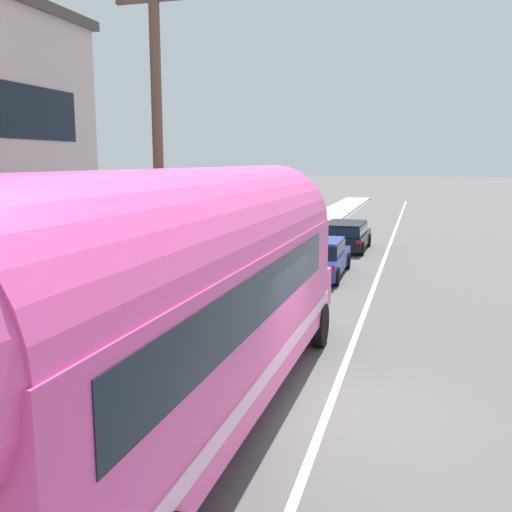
{
  "coord_description": "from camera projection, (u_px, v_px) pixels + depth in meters",
  "views": [
    {
      "loc": [
        1.34,
        -9.17,
        4.22
      ],
      "look_at": [
        -1.99,
        2.25,
        2.2
      ],
      "focal_mm": 39.32,
      "sensor_mm": 36.0,
      "label": 1
    }
  ],
  "objects": [
    {
      "name": "lane_markings",
      "position": [
        331.0,
        272.0,
        21.61
      ],
      "size": [
        4.03,
        80.0,
        0.01
      ],
      "color": "silver",
      "rests_on": "ground"
    },
    {
      "name": "painted_bus",
      "position": [
        179.0,
        294.0,
        8.17
      ],
      "size": [
        2.73,
        12.7,
        4.12
      ],
      "color": "#EA4C9E",
      "rests_on": "ground"
    },
    {
      "name": "sidewalk_slab",
      "position": [
        230.0,
        275.0,
        20.65
      ],
      "size": [
        2.67,
        90.0,
        0.15
      ],
      "primitive_type": "cube",
      "color": "gray",
      "rests_on": "ground"
    },
    {
      "name": "car_lead",
      "position": [
        318.0,
        256.0,
        20.77
      ],
      "size": [
        2.04,
        4.66,
        1.37
      ],
      "color": "navy",
      "rests_on": "ground"
    },
    {
      "name": "ground_plane",
      "position": [
        329.0,
        406.0,
        9.76
      ],
      "size": [
        300.0,
        300.0,
        0.0
      ],
      "primitive_type": "plane",
      "color": "#565454"
    },
    {
      "name": "car_second",
      "position": [
        346.0,
        234.0,
        26.63
      ],
      "size": [
        2.08,
        4.33,
        1.37
      ],
      "color": "black",
      "rests_on": "ground"
    },
    {
      "name": "utility_pole",
      "position": [
        158.0,
        152.0,
        12.73
      ],
      "size": [
        1.8,
        0.24,
        8.5
      ],
      "color": "brown",
      "rests_on": "ground"
    }
  ]
}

